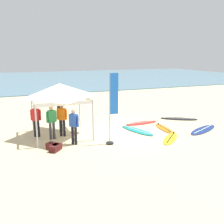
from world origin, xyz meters
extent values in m
plane|color=beige|center=(0.00, 0.00, 0.00)|extent=(80.00, 80.00, 0.00)
cube|color=#568499|center=(0.00, 32.48, 0.05)|extent=(80.00, 36.00, 0.10)
cylinder|color=#B7B7BC|center=(-4.47, -0.77, 1.02)|extent=(0.07, 0.07, 2.05)
cylinder|color=#B7B7BC|center=(-1.83, -0.77, 1.02)|extent=(0.07, 0.07, 2.05)
cylinder|color=#B7B7BC|center=(-4.47, 1.88, 1.02)|extent=(0.07, 0.07, 2.05)
cylinder|color=#B7B7BC|center=(-1.83, 1.88, 1.02)|extent=(0.07, 0.07, 2.05)
cube|color=white|center=(-3.15, -0.77, 1.96)|extent=(2.65, 0.03, 0.18)
cube|color=white|center=(-3.15, 1.88, 1.96)|extent=(2.65, 0.03, 0.18)
cube|color=white|center=(-4.47, 0.55, 1.96)|extent=(0.03, 2.65, 0.18)
cube|color=white|center=(-1.83, 0.55, 1.96)|extent=(0.03, 2.65, 0.18)
pyramid|color=white|center=(-3.15, 0.55, 2.40)|extent=(2.77, 2.77, 0.70)
ellipsoid|color=#19847F|center=(0.89, -0.19, 0.04)|extent=(1.33, 2.42, 0.07)
cube|color=white|center=(0.89, -0.19, 0.07)|extent=(0.66, 1.91, 0.01)
cone|color=white|center=(0.60, 0.72, 0.13)|extent=(0.09, 0.09, 0.12)
ellipsoid|color=black|center=(4.66, 1.08, 0.04)|extent=(2.39, 1.79, 0.07)
cube|color=white|center=(4.66, 1.08, 0.07)|extent=(1.77, 1.09, 0.01)
cone|color=white|center=(5.50, 0.57, 0.13)|extent=(0.09, 0.09, 0.12)
ellipsoid|color=red|center=(1.87, 1.09, 0.04)|extent=(2.23, 0.75, 0.07)
cube|color=white|center=(1.87, 1.09, 0.07)|extent=(1.86, 0.18, 0.01)
cone|color=white|center=(2.76, 1.15, 0.13)|extent=(0.09, 0.09, 0.12)
ellipsoid|color=navy|center=(4.44, -1.42, 0.04)|extent=(2.66, 1.70, 0.07)
cube|color=white|center=(4.44, -1.42, 0.07)|extent=(2.03, 0.94, 0.01)
cone|color=white|center=(5.41, -0.99, 0.13)|extent=(0.09, 0.09, 0.12)
ellipsoid|color=yellow|center=(1.86, -1.99, 0.04)|extent=(1.82, 1.76, 0.07)
cube|color=black|center=(1.86, -1.99, 0.07)|extent=(1.26, 1.20, 0.01)
cone|color=black|center=(2.45, -1.42, 0.13)|extent=(0.09, 0.09, 0.12)
ellipsoid|color=orange|center=(2.52, -0.41, 0.04)|extent=(0.75, 1.99, 0.07)
cube|color=black|center=(2.52, -0.41, 0.07)|extent=(0.24, 1.64, 0.01)
cone|color=black|center=(2.62, 0.38, 0.13)|extent=(0.09, 0.09, 0.12)
cylinder|color=#383842|center=(-3.00, 1.45, 0.44)|extent=(0.13, 0.13, 0.88)
cylinder|color=#383842|center=(-3.08, 1.29, 0.44)|extent=(0.13, 0.13, 0.88)
cube|color=black|center=(-3.04, 1.37, 1.18)|extent=(0.36, 0.42, 0.60)
sphere|color=beige|center=(-3.04, 1.37, 1.60)|extent=(0.21, 0.21, 0.21)
cylinder|color=black|center=(-2.93, 1.58, 1.16)|extent=(0.09, 0.09, 0.54)
cylinder|color=black|center=(-3.14, 1.17, 1.16)|extent=(0.09, 0.09, 0.54)
cylinder|color=black|center=(-3.02, 0.44, 0.44)|extent=(0.13, 0.13, 0.88)
cylinder|color=black|center=(-3.18, 0.52, 0.44)|extent=(0.13, 0.13, 0.88)
cube|color=orange|center=(-3.10, 0.48, 1.18)|extent=(0.42, 0.37, 0.60)
sphere|color=#9E7051|center=(-3.10, 0.48, 1.60)|extent=(0.21, 0.21, 0.21)
cylinder|color=orange|center=(-2.90, 0.37, 1.16)|extent=(0.09, 0.09, 0.54)
cylinder|color=orange|center=(-3.30, 0.59, 1.16)|extent=(0.09, 0.09, 0.54)
cylinder|color=black|center=(-4.45, 0.89, 0.44)|extent=(0.13, 0.13, 0.88)
cylinder|color=black|center=(-4.29, 0.82, 0.44)|extent=(0.13, 0.13, 0.88)
cube|color=red|center=(-4.37, 0.85, 1.18)|extent=(0.42, 0.35, 0.60)
sphere|color=beige|center=(-4.37, 0.85, 1.60)|extent=(0.21, 0.21, 0.21)
cylinder|color=red|center=(-4.58, 0.95, 1.16)|extent=(0.09, 0.09, 0.54)
cylinder|color=red|center=(-4.16, 0.76, 1.16)|extent=(0.09, 0.09, 0.54)
cylinder|color=black|center=(-2.76, -1.01, 0.44)|extent=(0.13, 0.13, 0.88)
cylinder|color=black|center=(-2.87, -0.87, 0.44)|extent=(0.13, 0.13, 0.88)
cube|color=#2851B2|center=(-2.82, -0.94, 1.18)|extent=(0.40, 0.42, 0.60)
sphere|color=tan|center=(-2.82, -0.94, 1.60)|extent=(0.21, 0.21, 0.21)
cylinder|color=#2851B2|center=(-2.66, -1.11, 1.16)|extent=(0.09, 0.09, 0.54)
cylinder|color=#2851B2|center=(-2.97, -0.77, 1.16)|extent=(0.09, 0.09, 0.54)
cylinder|color=#383842|center=(-3.76, 0.19, 0.44)|extent=(0.13, 0.13, 0.88)
cylinder|color=#383842|center=(-3.59, 0.24, 0.44)|extent=(0.13, 0.13, 0.88)
cube|color=#2D8C47|center=(-3.67, 0.21, 1.18)|extent=(0.41, 0.31, 0.60)
sphere|color=tan|center=(-3.67, 0.21, 1.60)|extent=(0.21, 0.21, 0.21)
cylinder|color=#2D8C47|center=(-3.89, 0.15, 1.16)|extent=(0.09, 0.09, 0.54)
cylinder|color=#2D8C47|center=(-3.45, 0.28, 1.16)|extent=(0.09, 0.09, 0.54)
cylinder|color=#99999E|center=(-1.24, -1.51, 1.70)|extent=(0.04, 0.04, 3.40)
cube|color=blue|center=(-1.02, -1.51, 2.40)|extent=(0.40, 0.02, 1.90)
cylinder|color=black|center=(-1.24, -1.51, 0.04)|extent=(0.36, 0.36, 0.08)
cube|color=#4C1919|center=(-3.77, -1.42, 0.14)|extent=(0.63, 0.66, 0.28)
cube|color=#4C1919|center=(-3.87, -1.22, 0.14)|extent=(0.61, 0.67, 0.28)
camera|label=1|loc=(-5.16, -11.71, 4.14)|focal=38.98mm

